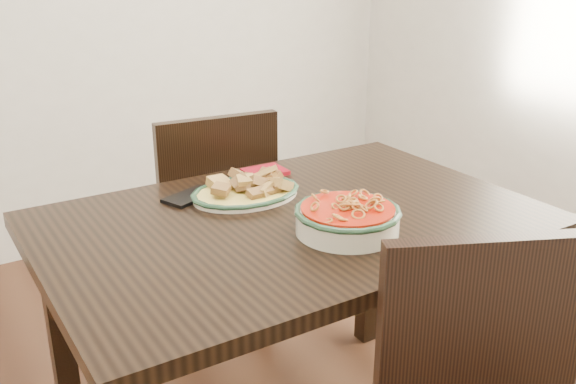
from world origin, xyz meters
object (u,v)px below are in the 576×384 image
noodle_bowl (347,216)px  smartphone (191,196)px  chair_far (210,216)px  fish_plate (245,182)px  dining_table (292,248)px

noodle_bowl → smartphone: 0.48m
chair_far → fish_plate: bearing=83.0°
fish_plate → noodle_bowl: fish_plate is taller
dining_table → noodle_bowl: 0.22m
chair_far → smartphone: bearing=64.5°
fish_plate → noodle_bowl: (0.09, -0.35, -0.00)m
fish_plate → noodle_bowl: size_ratio=1.17×
fish_plate → smartphone: 0.16m
dining_table → noodle_bowl: (0.06, -0.16, 0.14)m
noodle_bowl → dining_table: bearing=110.2°
chair_far → dining_table: bearing=89.5°
dining_table → chair_far: size_ratio=1.43×
fish_plate → smartphone: bearing=151.5°
chair_far → fish_plate: size_ratio=2.90×
chair_far → smartphone: size_ratio=5.81×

